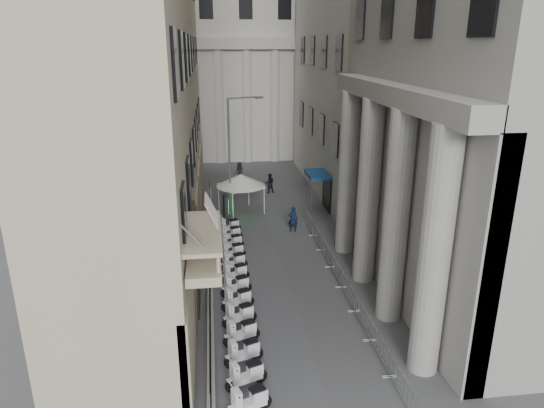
{
  "coord_description": "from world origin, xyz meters",
  "views": [
    {
      "loc": [
        -3.89,
        -9.8,
        12.63
      ],
      "look_at": [
        -0.87,
        14.42,
        4.5
      ],
      "focal_mm": 32.0,
      "sensor_mm": 36.0,
      "label": 1
    }
  ],
  "objects_px": {
    "info_kiosk": "(226,208)",
    "pedestrian_b": "(270,183)",
    "security_tent": "(249,182)",
    "street_lamp": "(234,146)",
    "pedestrian_a": "(293,219)"
  },
  "relations": [
    {
      "from": "pedestrian_a",
      "to": "pedestrian_b",
      "type": "xyz_separation_m",
      "value": [
        -0.52,
        9.51,
        -0.04
      ]
    },
    {
      "from": "security_tent",
      "to": "pedestrian_a",
      "type": "distance_m",
      "value": 5.29
    },
    {
      "from": "street_lamp",
      "to": "info_kiosk",
      "type": "xyz_separation_m",
      "value": [
        -0.76,
        -1.48,
        -4.35
      ]
    },
    {
      "from": "security_tent",
      "to": "info_kiosk",
      "type": "xyz_separation_m",
      "value": [
        -1.86,
        -1.51,
        -1.56
      ]
    },
    {
      "from": "pedestrian_b",
      "to": "street_lamp",
      "type": "bearing_deg",
      "value": 59.38
    },
    {
      "from": "pedestrian_b",
      "to": "info_kiosk",
      "type": "bearing_deg",
      "value": 60.35
    },
    {
      "from": "info_kiosk",
      "to": "pedestrian_a",
      "type": "bearing_deg",
      "value": -37.39
    },
    {
      "from": "info_kiosk",
      "to": "street_lamp",
      "type": "bearing_deg",
      "value": 55.87
    },
    {
      "from": "security_tent",
      "to": "info_kiosk",
      "type": "bearing_deg",
      "value": -141.01
    },
    {
      "from": "street_lamp",
      "to": "info_kiosk",
      "type": "bearing_deg",
      "value": -139.21
    },
    {
      "from": "security_tent",
      "to": "street_lamp",
      "type": "xyz_separation_m",
      "value": [
        -1.1,
        -0.02,
        2.78
      ]
    },
    {
      "from": "info_kiosk",
      "to": "pedestrian_b",
      "type": "xyz_separation_m",
      "value": [
        4.07,
        6.8,
        -0.14
      ]
    },
    {
      "from": "security_tent",
      "to": "info_kiosk",
      "type": "height_order",
      "value": "security_tent"
    },
    {
      "from": "pedestrian_a",
      "to": "pedestrian_b",
      "type": "distance_m",
      "value": 9.53
    },
    {
      "from": "street_lamp",
      "to": "info_kiosk",
      "type": "height_order",
      "value": "street_lamp"
    }
  ]
}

